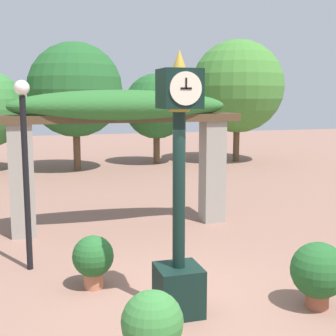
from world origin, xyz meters
TOP-DOWN VIEW (x-y plane):
  - ground_plane at (0.00, 0.00)m, footprint 60.00×60.00m
  - pedestal_clock at (-0.09, -0.30)m, footprint 0.59×0.59m
  - pergola at (0.00, 4.02)m, footprint 5.34×1.09m
  - potted_plant_near_left at (-0.74, -1.39)m, footprint 0.69×0.69m
  - potted_plant_far_left at (-1.08, 0.89)m, footprint 0.63×0.63m
  - potted_plant_far_right at (1.81, -0.69)m, footprint 0.78×0.78m
  - lamp_post at (-2.02, 1.98)m, footprint 0.25×0.25m
  - tree_line at (-0.36, 13.01)m, footprint 18.38×4.69m

SIDE VIEW (x-z plane):
  - ground_plane at x=0.00m, z-range 0.00..0.00m
  - potted_plant_near_left at x=-0.74m, z-range 0.04..0.89m
  - potted_plant_far_left at x=-1.08m, z-range 0.06..0.88m
  - potted_plant_far_right at x=1.81m, z-range 0.06..0.99m
  - pedestal_clock at x=-0.09m, z-range -0.36..3.14m
  - lamp_post at x=-2.02m, z-range 0.41..3.59m
  - pergola at x=0.00m, z-range 0.82..3.87m
  - tree_line at x=-0.36m, z-range 0.31..5.69m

